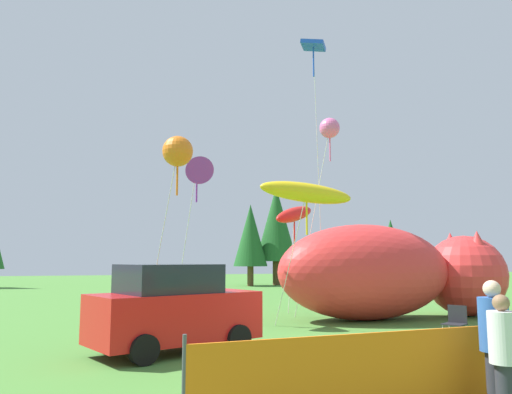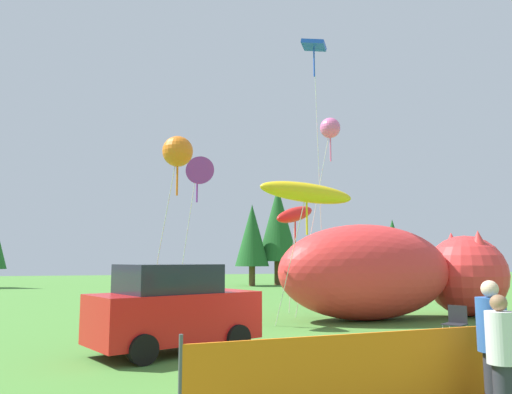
% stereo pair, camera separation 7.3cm
% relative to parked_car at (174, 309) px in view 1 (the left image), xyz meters
% --- Properties ---
extents(ground_plane, '(120.00, 120.00, 0.00)m').
position_rel_parked_car_xyz_m(ground_plane, '(3.74, -1.17, -1.01)').
color(ground_plane, '#477F33').
extents(parked_car, '(4.26, 3.08, 2.05)m').
position_rel_parked_car_xyz_m(parked_car, '(0.00, 0.00, 0.00)').
color(parked_car, red).
rests_on(parked_car, ground).
extents(folding_chair, '(0.74, 0.74, 0.92)m').
position_rel_parked_car_xyz_m(folding_chair, '(7.56, -0.36, -0.48)').
color(folding_chair, black).
rests_on(folding_chair, ground).
extents(inflatable_cat, '(9.25, 3.54, 3.43)m').
position_rel_parked_car_xyz_m(inflatable_cat, '(8.49, 4.34, 0.58)').
color(inflatable_cat, red).
rests_on(inflatable_cat, ground).
extents(safety_fence, '(8.75, 0.79, 1.29)m').
position_rel_parked_car_xyz_m(safety_fence, '(3.72, -5.65, -0.42)').
color(safety_fence, orange).
rests_on(safety_fence, ground).
extents(spectator_in_white_shirt, '(0.41, 0.41, 1.88)m').
position_rel_parked_car_xyz_m(spectator_in_white_shirt, '(3.72, -6.11, 0.02)').
color(spectator_in_white_shirt, '#2D2D38').
rests_on(spectator_in_white_shirt, ground).
extents(spectator_in_yellow_shirt, '(0.37, 0.37, 1.71)m').
position_rel_parked_car_xyz_m(spectator_in_yellow_shirt, '(3.51, -6.50, -0.07)').
color(spectator_in_yellow_shirt, '#2D2D38').
rests_on(spectator_in_yellow_shirt, ground).
extents(kite_yellow_hero, '(3.05, 2.14, 4.65)m').
position_rel_parked_car_xyz_m(kite_yellow_hero, '(4.27, 2.11, 3.19)').
color(kite_yellow_hero, silver).
rests_on(kite_yellow_hero, ground).
extents(kite_pink_octopus, '(1.59, 1.23, 7.58)m').
position_rel_parked_car_xyz_m(kite_pink_octopus, '(6.48, 5.08, 6.14)').
color(kite_pink_octopus, silver).
rests_on(kite_pink_octopus, ground).
extents(kite_blue_box, '(1.25, 1.24, 10.83)m').
position_rel_parked_car_xyz_m(kite_blue_box, '(6.07, 5.56, 9.40)').
color(kite_blue_box, silver).
rests_on(kite_blue_box, ground).
extents(kite_orange_flower, '(1.22, 1.48, 5.75)m').
position_rel_parked_car_xyz_m(kite_orange_flower, '(0.32, 2.30, 4.28)').
color(kite_orange_flower, silver).
rests_on(kite_orange_flower, ground).
extents(kite_red_lizard, '(2.49, 2.16, 4.72)m').
position_rel_parked_car_xyz_m(kite_red_lizard, '(6.10, 7.96, 3.06)').
color(kite_red_lizard, silver).
rests_on(kite_red_lizard, ground).
extents(kite_purple_delta, '(1.14, 1.69, 6.14)m').
position_rel_parked_car_xyz_m(kite_purple_delta, '(1.32, 4.85, 4.40)').
color(kite_purple_delta, silver).
rests_on(kite_purple_delta, ground).
extents(horizon_tree_east, '(2.80, 2.80, 6.68)m').
position_rel_parked_car_xyz_m(horizon_tree_east, '(9.68, 27.50, 3.09)').
color(horizon_tree_east, brown).
rests_on(horizon_tree_east, ground).
extents(horizon_tree_west, '(2.39, 2.39, 5.70)m').
position_rel_parked_car_xyz_m(horizon_tree_west, '(22.61, 27.21, 2.49)').
color(horizon_tree_west, brown).
rests_on(horizon_tree_west, ground).
extents(horizon_tree_northeast, '(3.51, 3.51, 8.37)m').
position_rel_parked_car_xyz_m(horizon_tree_northeast, '(12.13, 28.10, 4.13)').
color(horizon_tree_northeast, brown).
rests_on(horizon_tree_northeast, ground).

